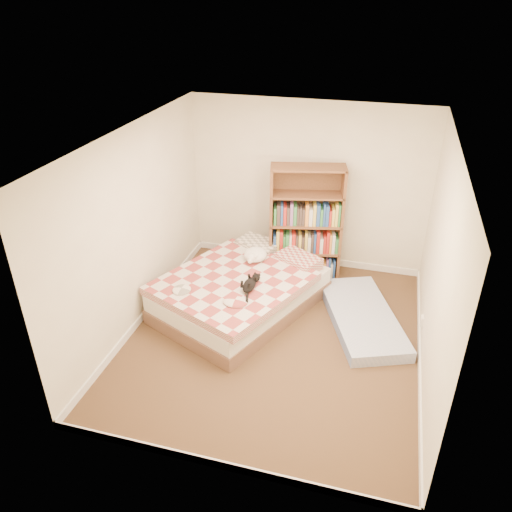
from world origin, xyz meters
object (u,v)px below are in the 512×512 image
(white_dog, at_px, (256,255))
(bookshelf, at_px, (305,239))
(floor_mattress, at_px, (362,317))
(black_cat, at_px, (250,284))
(bed, at_px, (242,290))

(white_dog, bearing_deg, bookshelf, 97.79)
(floor_mattress, xyz_separation_m, white_dog, (-1.52, 0.33, 0.52))
(black_cat, bearing_deg, white_dog, 111.19)
(bookshelf, height_order, black_cat, bookshelf)
(bed, xyz_separation_m, black_cat, (0.21, -0.30, 0.31))
(black_cat, bearing_deg, bed, 135.82)
(bookshelf, xyz_separation_m, black_cat, (-0.44, -1.34, -0.04))
(bed, relative_size, floor_mattress, 1.51)
(bookshelf, bearing_deg, black_cat, -121.35)
(bookshelf, distance_m, floor_mattress, 1.47)
(bed, height_order, floor_mattress, bed)
(floor_mattress, height_order, black_cat, black_cat)
(bed, bearing_deg, black_cat, -31.82)
(black_cat, bearing_deg, bookshelf, 83.11)
(bed, relative_size, black_cat, 4.50)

